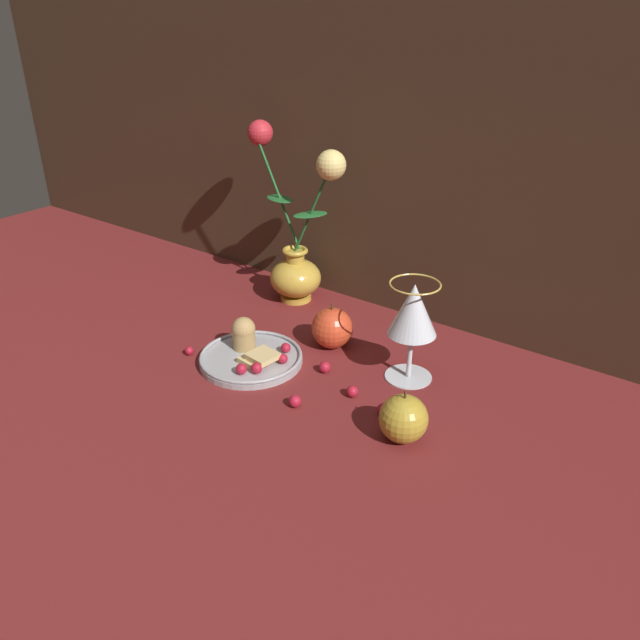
% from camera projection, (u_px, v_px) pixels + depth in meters
% --- Properties ---
extents(ground_plane, '(2.40, 2.40, 0.00)m').
position_uv_depth(ground_plane, '(315.00, 361.00, 1.08)').
color(ground_plane, maroon).
rests_on(ground_plane, ground).
extents(vase, '(0.23, 0.11, 0.35)m').
position_uv_depth(vase, '(296.00, 248.00, 1.25)').
color(vase, gold).
rests_on(vase, ground_plane).
extents(plate_with_pastries, '(0.18, 0.18, 0.07)m').
position_uv_depth(plate_with_pastries, '(251.00, 353.00, 1.08)').
color(plate_with_pastries, '#A3A3A8').
rests_on(plate_with_pastries, ground_plane).
extents(wine_glass, '(0.08, 0.08, 0.17)m').
position_uv_depth(wine_glass, '(413.00, 313.00, 0.98)').
color(wine_glass, silver).
rests_on(wine_glass, ground_plane).
extents(apple_beside_vase, '(0.07, 0.07, 0.08)m').
position_uv_depth(apple_beside_vase, '(403.00, 419.00, 0.87)').
color(apple_beside_vase, '#B2932D').
rests_on(apple_beside_vase, ground_plane).
extents(apple_near_glass, '(0.07, 0.07, 0.09)m').
position_uv_depth(apple_near_glass, '(332.00, 328.00, 1.11)').
color(apple_near_glass, '#D14223').
rests_on(apple_near_glass, ground_plane).
extents(berry_near_plate, '(0.02, 0.02, 0.02)m').
position_uv_depth(berry_near_plate, '(383.00, 410.00, 0.94)').
color(berry_near_plate, '#AD192D').
rests_on(berry_near_plate, ground_plane).
extents(berry_front_center, '(0.02, 0.02, 0.02)m').
position_uv_depth(berry_front_center, '(295.00, 401.00, 0.96)').
color(berry_front_center, '#AD192D').
rests_on(berry_front_center, ground_plane).
extents(berry_by_glass_stem, '(0.02, 0.02, 0.02)m').
position_uv_depth(berry_by_glass_stem, '(189.00, 351.00, 1.10)').
color(berry_by_glass_stem, '#AD192D').
rests_on(berry_by_glass_stem, ground_plane).
extents(berry_under_candlestick, '(0.02, 0.02, 0.02)m').
position_uv_depth(berry_under_candlestick, '(325.00, 367.00, 1.05)').
color(berry_under_candlestick, '#AD192D').
rests_on(berry_under_candlestick, ground_plane).
extents(berry_far_right, '(0.02, 0.02, 0.02)m').
position_uv_depth(berry_far_right, '(352.00, 391.00, 0.98)').
color(berry_far_right, '#AD192D').
rests_on(berry_far_right, ground_plane).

